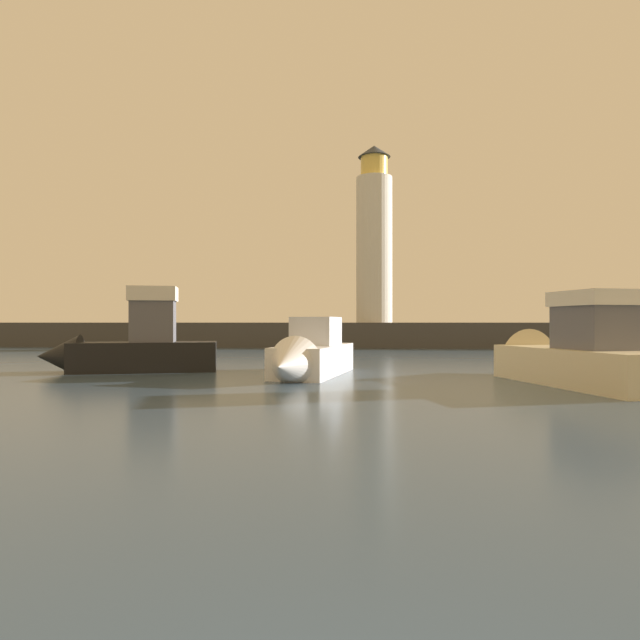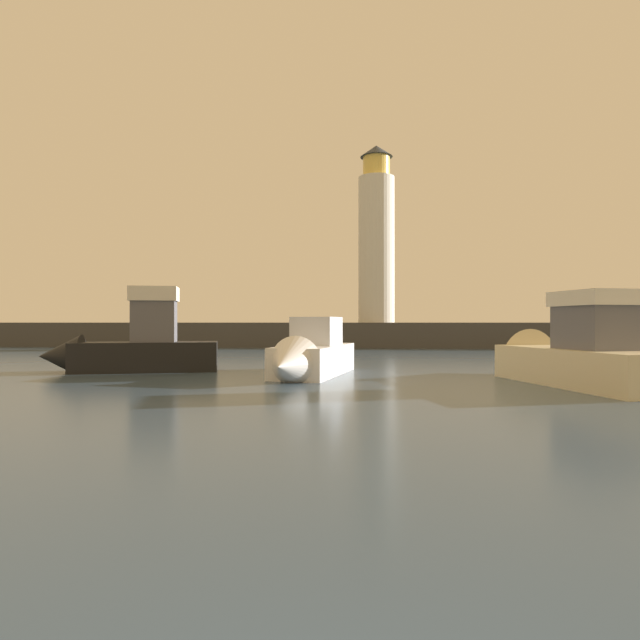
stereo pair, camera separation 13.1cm
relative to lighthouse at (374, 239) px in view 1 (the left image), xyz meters
name	(u,v)px [view 1 (the left image)]	position (x,y,z in m)	size (l,w,h in m)	color
ground_plane	(367,370)	(-0.83, -24.83, -10.19)	(220.00, 220.00, 0.00)	#384C60
breakwater	(365,335)	(-0.83, 0.00, -9.05)	(86.27, 6.78, 2.28)	#423F3D
lighthouse	(374,239)	(0.00, 0.00, 0.00)	(3.38, 3.38, 16.71)	silver
motorboat_1	(560,356)	(6.56, -29.32, -9.18)	(5.15, 9.69, 3.95)	beige
motorboat_2	(308,356)	(-3.33, -28.19, -9.32)	(3.55, 8.09, 2.89)	white
motorboat_3	(129,346)	(-11.86, -26.58, -9.01)	(8.20, 3.96, 4.19)	black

